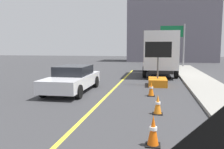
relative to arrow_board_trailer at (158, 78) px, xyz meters
The scene contains 9 objects.
lane_center_stripe 9.03m from the arrow_board_trailer, 105.85° to the right, with size 0.14×36.00×0.01m, color yellow.
arrow_board_trailer is the anchor object (origin of this frame).
box_truck 5.81m from the arrow_board_trailer, 88.18° to the left, with size 2.79×7.24×3.54m.
pickup_car 5.29m from the arrow_board_trailer, 147.93° to the right, with size 2.01×4.87×1.38m.
highway_guide_sign 14.27m from the arrow_board_trailer, 80.90° to the left, with size 2.79×0.25×5.00m.
far_building_block 25.94m from the arrow_board_trailer, 85.03° to the left, with size 13.81×6.40×10.08m, color slate.
traffic_cone_mid_lane 9.13m from the arrow_board_trailer, 90.88° to the right, with size 0.36×0.36×0.77m.
traffic_cone_far_lane 6.34m from the arrow_board_trailer, 90.15° to the right, with size 0.36×0.36×0.71m.
traffic_cone_curbside 3.25m from the arrow_board_trailer, 95.55° to the right, with size 0.36×0.36×0.74m.
Camera 1 is at (2.36, -0.06, 2.40)m, focal length 37.91 mm.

